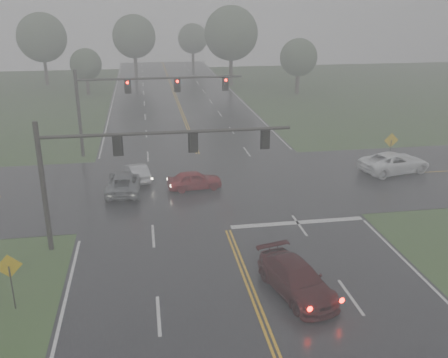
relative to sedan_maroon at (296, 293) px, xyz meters
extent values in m
cube|color=black|center=(-2.06, 13.21, 0.00)|extent=(18.00, 160.00, 0.02)
cube|color=black|center=(-2.06, 15.21, 0.00)|extent=(120.00, 14.00, 0.02)
cube|color=#BEBEBE|center=(2.44, 7.61, 0.00)|extent=(8.50, 0.50, 0.01)
imported|color=#36090C|center=(0.00, 0.00, 0.00)|extent=(3.27, 5.54, 1.50)
imported|color=maroon|center=(-3.29, 14.57, 0.00)|extent=(4.14, 1.97, 1.36)
imported|color=#AAACB2|center=(-7.45, 17.19, 0.00)|extent=(2.15, 4.05, 1.27)
imported|color=slate|center=(-8.38, 14.83, 0.00)|extent=(2.68, 5.29, 1.43)
imported|color=white|center=(13.03, 15.72, 0.00)|extent=(6.23, 3.79, 1.62)
cylinder|color=black|center=(-12.26, 6.53, 3.66)|extent=(0.29, 0.29, 7.33)
cylinder|color=black|center=(-12.26, 6.53, 6.52)|extent=(0.18, 0.18, 0.81)
cylinder|color=black|center=(-5.47, 6.53, 6.46)|extent=(13.58, 0.18, 0.18)
cube|color=black|center=(-8.18, 6.53, 5.85)|extent=(0.35, 0.29, 1.07)
cube|color=black|center=(-8.18, 6.69, 5.85)|extent=(0.56, 0.03, 1.27)
cube|color=black|center=(-4.11, 6.53, 5.85)|extent=(0.35, 0.29, 1.07)
cube|color=black|center=(-4.11, 6.69, 5.85)|extent=(0.56, 0.03, 1.27)
cube|color=black|center=(-0.04, 6.53, 5.85)|extent=(0.35, 0.29, 1.07)
cube|color=black|center=(-0.04, 6.69, 5.85)|extent=(0.56, 0.03, 1.27)
cylinder|color=black|center=(-12.26, 24.30, 3.82)|extent=(0.30, 0.30, 7.64)
cylinder|color=black|center=(-12.26, 24.30, 6.79)|extent=(0.19, 0.19, 0.85)
cylinder|color=black|center=(-5.09, 24.30, 6.74)|extent=(14.34, 0.19, 0.19)
cube|color=black|center=(-7.95, 24.30, 6.10)|extent=(0.36, 0.30, 1.11)
cube|color=black|center=(-7.95, 24.47, 6.10)|extent=(0.58, 0.03, 1.33)
cylinder|color=#FF0C05|center=(-7.95, 24.13, 6.45)|extent=(0.23, 0.06, 0.23)
cube|color=black|center=(-3.65, 24.30, 6.10)|extent=(0.36, 0.30, 1.11)
cube|color=black|center=(-3.65, 24.47, 6.10)|extent=(0.58, 0.03, 1.33)
cylinder|color=#FF0C05|center=(-3.65, 24.13, 6.45)|extent=(0.23, 0.06, 0.23)
cube|color=black|center=(0.65, 24.30, 6.10)|extent=(0.36, 0.30, 1.11)
cube|color=black|center=(0.65, 24.47, 6.10)|extent=(0.58, 0.03, 1.33)
cylinder|color=#FF0C05|center=(0.65, 24.13, 6.45)|extent=(0.23, 0.06, 0.23)
cylinder|color=black|center=(-12.96, 0.84, 1.08)|extent=(0.07, 0.07, 2.17)
cube|color=gold|center=(-12.96, 0.87, 2.17)|extent=(1.12, 0.29, 1.14)
cylinder|color=black|center=(13.16, 16.87, 1.17)|extent=(0.08, 0.08, 2.35)
cube|color=gold|center=(13.16, 16.91, 2.35)|extent=(1.23, 0.08, 1.23)
cylinder|color=#382C25|center=(-14.53, 55.43, 1.27)|extent=(0.51, 0.51, 2.54)
sphere|color=#3C5035|center=(-14.53, 55.43, 4.37)|extent=(4.51, 4.51, 4.51)
cylinder|color=#382C25|center=(7.44, 59.80, 2.36)|extent=(0.59, 0.59, 4.73)
sphere|color=#3C5035|center=(7.44, 59.80, 8.14)|extent=(8.40, 8.40, 8.40)
cylinder|color=#382C25|center=(-7.61, 70.02, 2.07)|extent=(0.61, 0.61, 4.14)
sphere|color=#3C5035|center=(-7.61, 70.02, 7.13)|extent=(7.36, 7.36, 7.36)
cylinder|color=#382C25|center=(15.85, 51.24, 1.52)|extent=(0.59, 0.59, 3.04)
sphere|color=#3C5035|center=(15.85, 51.24, 5.24)|extent=(5.41, 5.41, 5.41)
cylinder|color=#382C25|center=(-21.89, 65.27, 2.17)|extent=(0.55, 0.55, 4.33)
sphere|color=#3C5035|center=(-21.89, 65.27, 7.46)|extent=(7.70, 7.70, 7.70)
cylinder|color=#382C25|center=(3.76, 82.74, 1.66)|extent=(0.57, 0.57, 3.33)
sphere|color=#3C5035|center=(3.76, 82.74, 5.73)|extent=(5.92, 5.92, 5.92)
camera|label=1|loc=(-6.71, -19.73, 13.28)|focal=40.00mm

